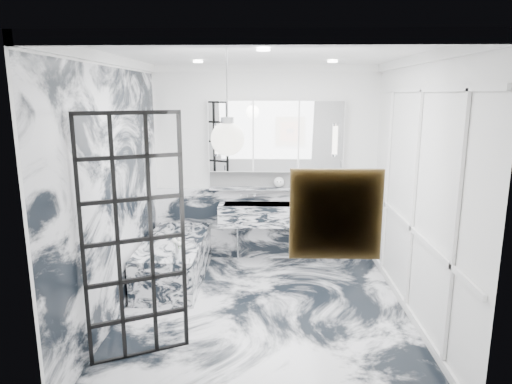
{
  "coord_description": "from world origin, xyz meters",
  "views": [
    {
      "loc": [
        0.05,
        -4.72,
        2.41
      ],
      "look_at": [
        -0.1,
        0.5,
        1.28
      ],
      "focal_mm": 32.0,
      "sensor_mm": 36.0,
      "label": 1
    }
  ],
  "objects_px": {
    "mirror_cabinet": "(276,136)",
    "bathtub": "(175,260)",
    "crittall_door": "(135,240)",
    "trough_sink": "(275,214)"
  },
  "relations": [
    {
      "from": "mirror_cabinet",
      "to": "crittall_door",
      "type": "bearing_deg",
      "value": -116.53
    },
    {
      "from": "trough_sink",
      "to": "mirror_cabinet",
      "type": "height_order",
      "value": "mirror_cabinet"
    },
    {
      "from": "crittall_door",
      "to": "mirror_cabinet",
      "type": "height_order",
      "value": "mirror_cabinet"
    },
    {
      "from": "crittall_door",
      "to": "trough_sink",
      "type": "height_order",
      "value": "crittall_door"
    },
    {
      "from": "bathtub",
      "to": "trough_sink",
      "type": "bearing_deg",
      "value": 26.48
    },
    {
      "from": "crittall_door",
      "to": "trough_sink",
      "type": "xyz_separation_m",
      "value": [
        1.29,
        2.42,
        -0.4
      ]
    },
    {
      "from": "mirror_cabinet",
      "to": "bathtub",
      "type": "relative_size",
      "value": 1.15
    },
    {
      "from": "mirror_cabinet",
      "to": "bathtub",
      "type": "bearing_deg",
      "value": -147.94
    },
    {
      "from": "crittall_door",
      "to": "bathtub",
      "type": "xyz_separation_m",
      "value": [
        -0.03,
        1.76,
        -0.85
      ]
    },
    {
      "from": "mirror_cabinet",
      "to": "trough_sink",
      "type": "bearing_deg",
      "value": -90.0
    }
  ]
}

